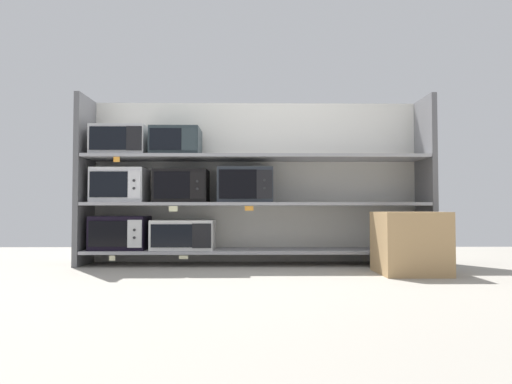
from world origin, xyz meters
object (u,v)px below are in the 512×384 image
Objects in this scene: microwave_0 at (120,233)px; shipping_carton at (410,243)px; microwave_1 at (183,235)px; microwave_2 at (120,185)px; microwave_4 at (245,185)px; microwave_6 at (176,142)px; microwave_3 at (182,186)px; microwave_5 at (121,141)px.

shipping_carton is at bearing -14.42° from microwave_0.
microwave_2 is at bearing 180.00° from microwave_1.
microwave_6 is at bearing 179.98° from microwave_4.
microwave_3 is (-0.02, -0.00, 0.46)m from microwave_1.
microwave_0 is 0.60m from microwave_1.
microwave_4 is at bearing 154.22° from shipping_carton.
microwave_6 is (-0.66, 0.00, 0.41)m from microwave_4.
microwave_6 reaches higher than microwave_1.
shipping_carton is (1.93, -0.65, -0.03)m from microwave_1.
microwave_6 is at bearing 0.01° from microwave_5.
microwave_4 reaches higher than shipping_carton.
microwave_0 is at bearing 179.98° from microwave_3.
microwave_5 reaches higher than microwave_1.
microwave_6 reaches higher than shipping_carton.
microwave_4 is at bearing -0.02° from microwave_6.
microwave_3 is (0.59, -0.00, -0.01)m from microwave_2.
microwave_0 is at bearing 1.60° from microwave_5.
microwave_4 reaches higher than microwave_0.
shipping_carton is at bearing -14.40° from microwave_5.
microwave_4 is at bearing -0.03° from microwave_1.
microwave_3 is (0.58, -0.00, 0.44)m from microwave_0.
microwave_3 reaches higher than shipping_carton.
microwave_1 is at bearing 161.40° from shipping_carton.
microwave_5 is at bearing -1.12° from microwave_2.
microwave_6 is (0.52, -0.00, 0.86)m from microwave_0.
microwave_3 is at bearing -179.19° from microwave_1.
microwave_3 is at bearing -0.03° from microwave_2.
microwave_1 is at bearing 0.02° from microwave_6.
shipping_carton is at bearing -18.60° from microwave_1.
microwave_0 is at bearing 179.99° from microwave_4.
microwave_4 is 1.00× the size of shipping_carton.
microwave_5 is at bearing -179.99° from microwave_6.
microwave_1 is 1.18× the size of microwave_2.
microwave_2 is at bearing 178.88° from microwave_5.
microwave_3 is 0.95× the size of microwave_4.
microwave_4 is 1.13× the size of microwave_6.
microwave_0 is at bearing -180.00° from microwave_1.
shipping_carton is at bearing -25.78° from microwave_4.
microwave_6 is at bearing -0.01° from microwave_2.
microwave_2 is 0.97× the size of microwave_5.
microwave_3 reaches higher than microwave_0.
microwave_5 reaches higher than microwave_2.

